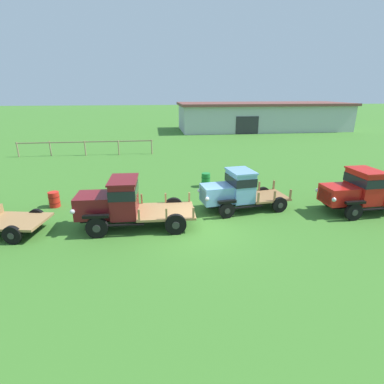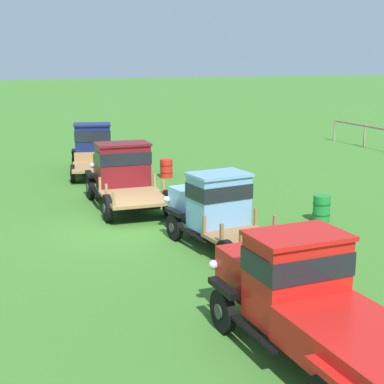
{
  "view_description": "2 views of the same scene",
  "coord_description": "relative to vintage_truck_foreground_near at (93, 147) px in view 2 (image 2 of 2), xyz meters",
  "views": [
    {
      "loc": [
        -1.79,
        -11.8,
        5.77
      ],
      "look_at": [
        0.01,
        2.12,
        1.0
      ],
      "focal_mm": 28.0,
      "sensor_mm": 36.0,
      "label": 1
    },
    {
      "loc": [
        16.88,
        -4.3,
        5.2
      ],
      "look_at": [
        0.01,
        2.12,
        1.0
      ],
      "focal_mm": 55.0,
      "sensor_mm": 36.0,
      "label": 2
    }
  ],
  "objects": [
    {
      "name": "vintage_truck_foreground_near",
      "position": [
        0.0,
        0.0,
        0.0
      ],
      "size": [
        5.3,
        2.68,
        2.22
      ],
      "color": "black",
      "rests_on": "ground"
    },
    {
      "name": "oil_drum_near_fence",
      "position": [
        2.5,
        2.69,
        -0.74
      ],
      "size": [
        0.57,
        0.57,
        0.8
      ],
      "color": "red",
      "rests_on": "ground"
    },
    {
      "name": "vintage_truck_midrow_center",
      "position": [
        11.76,
        1.06,
        -0.07
      ],
      "size": [
        4.66,
        2.38,
        2.07
      ],
      "color": "black",
      "rests_on": "ground"
    },
    {
      "name": "vintage_truck_second_in_line",
      "position": [
        6.25,
        -0.21,
        0.01
      ],
      "size": [
        5.21,
        2.38,
        2.21
      ],
      "color": "black",
      "rests_on": "ground"
    },
    {
      "name": "ground_plane",
      "position": [
        9.53,
        -0.9,
        -1.14
      ],
      "size": [
        240.0,
        240.0,
        0.0
      ],
      "primitive_type": "plane",
      "color": "#3D7528"
    },
    {
      "name": "oil_drum_beside_row",
      "position": [
        10.93,
        5.11,
        -0.71
      ],
      "size": [
        0.57,
        0.57,
        0.86
      ],
      "color": "#1E7F33",
      "rests_on": "ground"
    },
    {
      "name": "vintage_truck_far_side",
      "position": [
        18.31,
        0.05,
        -0.07
      ],
      "size": [
        5.4,
        2.23,
        2.17
      ],
      "color": "black",
      "rests_on": "ground"
    }
  ]
}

